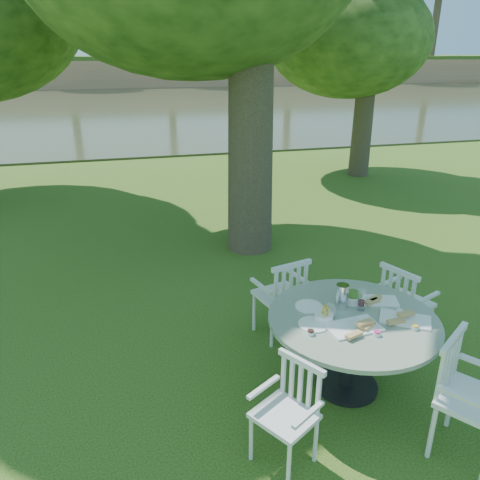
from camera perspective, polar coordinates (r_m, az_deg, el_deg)
name	(u,v)px	position (r m, az deg, el deg)	size (l,w,h in m)	color
ground	(244,313)	(5.57, 0.52, -8.90)	(140.00, 140.00, 0.00)	#1F3D0C
table	(352,330)	(4.25, 13.48, -10.67)	(1.46, 1.46, 0.74)	black
chair_ne	(402,300)	(5.05, 19.12, -6.89)	(0.55, 0.57, 0.88)	silver
chair_nw	(284,293)	(4.89, 5.43, -6.43)	(0.55, 0.53, 0.91)	silver
chair_sw	(292,404)	(3.62, 6.31, -19.25)	(0.54, 0.55, 0.81)	silver
chair_se	(462,387)	(3.95, 25.41, -15.93)	(0.66, 0.65, 0.96)	silver
tableware	(351,309)	(4.22, 13.36, -8.13)	(1.15, 0.75, 0.23)	white
river	(138,107)	(27.79, -12.38, 15.56)	(100.00, 28.00, 0.12)	#31341F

